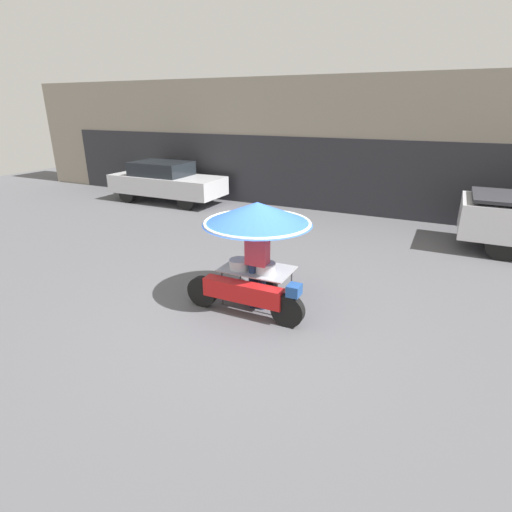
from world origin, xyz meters
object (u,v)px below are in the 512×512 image
at_px(parked_car, 166,181).
at_px(potted_plant, 133,180).
at_px(vendor_person, 257,258).
at_px(vendor_motorcycle_cart, 256,227).

relative_size(parked_car, potted_plant, 4.26).
height_order(vendor_person, parked_car, vendor_person).
bearing_deg(parked_car, vendor_motorcycle_cart, -42.22).
relative_size(vendor_person, potted_plant, 1.67).
distance_m(parked_car, potted_plant, 2.28).
bearing_deg(vendor_motorcycle_cart, potted_plant, 143.02).
xyz_separation_m(vendor_motorcycle_cart, potted_plant, (-8.72, 6.57, -0.89)).
distance_m(vendor_motorcycle_cart, potted_plant, 10.95).
distance_m(vendor_person, potted_plant, 11.07).
relative_size(vendor_motorcycle_cart, vendor_person, 1.31).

